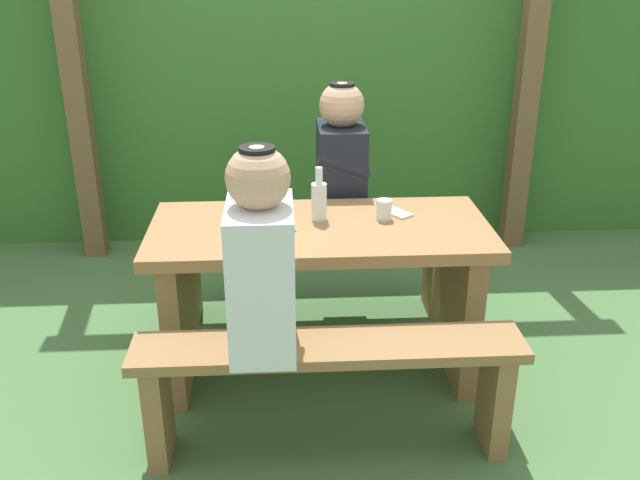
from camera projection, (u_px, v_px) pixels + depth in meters
ground_plane at (320, 370)px, 3.13m from camera, size 12.00×12.00×0.00m
hedge_backdrop at (302, 89)px, 4.56m from camera, size 6.40×0.77×1.78m
pergola_post_left at (75, 79)px, 3.89m from camera, size 0.12×0.12×2.14m
pergola_post_right at (529, 74)px, 4.03m from camera, size 0.12×0.12×2.14m
picnic_table at (320, 274)px, 2.94m from camera, size 1.40×0.64×0.70m
bench_near at (329, 375)px, 2.50m from camera, size 1.40×0.24×0.47m
bench_far at (314, 254)px, 3.49m from camera, size 1.40×0.24×0.47m
person_white_shirt at (261, 259)px, 2.31m from camera, size 0.25×0.35×0.72m
person_black_coat at (341, 164)px, 3.31m from camera, size 0.25×0.35×0.72m
drinking_glass at (384, 210)px, 2.90m from camera, size 0.07×0.07×0.09m
bottle_left at (268, 199)px, 2.87m from camera, size 0.06×0.06×0.25m
bottle_right at (318, 199)px, 2.88m from camera, size 0.07×0.07×0.23m
bottle_center at (236, 197)px, 2.89m from camera, size 0.06×0.06×0.24m
cell_phone at (396, 213)px, 2.98m from camera, size 0.14×0.16×0.01m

